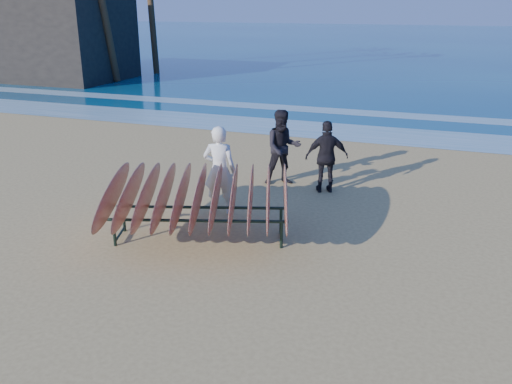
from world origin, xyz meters
TOP-DOWN VIEW (x-y plane):
  - ground at (0.00, 0.00)m, footprint 120.00×120.00m
  - ocean at (0.00, 55.00)m, footprint 160.00×160.00m
  - foam_near at (0.00, 10.00)m, footprint 160.00×160.00m
  - foam_far at (0.00, 13.50)m, footprint 160.00×160.00m
  - surfboard_rack at (-0.99, 0.54)m, footprint 3.81×3.45m
  - person_white at (-1.19, 1.92)m, footprint 0.73×0.54m
  - person_dark_a at (-0.52, 4.12)m, footprint 1.08×1.00m
  - person_dark_b at (0.57, 3.92)m, footprint 1.04×0.72m
  - building at (-19.04, 17.62)m, footprint 9.77×5.43m

SIDE VIEW (x-z plane):
  - ground at x=0.00m, z-range 0.00..0.00m
  - ocean at x=0.00m, z-range 0.01..0.01m
  - foam_far at x=0.00m, z-range 0.01..0.01m
  - foam_near at x=0.00m, z-range 0.01..0.01m
  - person_dark_b at x=0.57m, z-range 0.00..1.64m
  - surfboard_rack at x=-0.99m, z-range 0.19..1.48m
  - person_dark_a at x=-0.52m, z-range 0.00..1.78m
  - person_white at x=-1.19m, z-range 0.00..1.82m
  - building at x=-19.04m, z-range 0.00..4.34m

